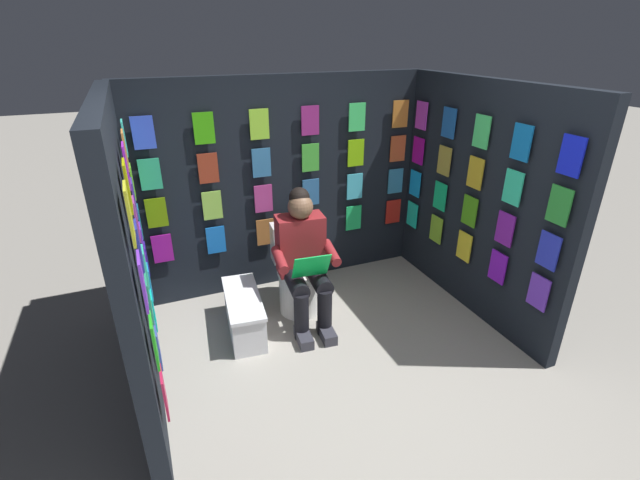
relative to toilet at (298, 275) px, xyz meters
name	(u,v)px	position (x,y,z in m)	size (l,w,h in m)	color
ground_plane	(391,423)	(-0.08, 1.55, -0.33)	(30.00, 30.00, 0.00)	#9E998E
display_wall_back	(285,185)	(-0.08, -0.55, 0.68)	(2.82, 0.14, 2.01)	black
display_wall_left	(479,201)	(-1.49, 0.52, 0.68)	(0.14, 2.06, 2.01)	black
display_wall_right	(130,258)	(1.33, 0.52, 0.68)	(0.14, 2.06, 2.01)	black
toilet	(298,275)	(0.00, 0.00, 0.00)	(0.43, 0.57, 0.77)	white
person_reading	(304,259)	(0.02, 0.23, 0.27)	(0.55, 0.71, 1.19)	maroon
comic_longbox_near	(244,313)	(0.56, 0.20, -0.15)	(0.36, 0.78, 0.34)	silver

